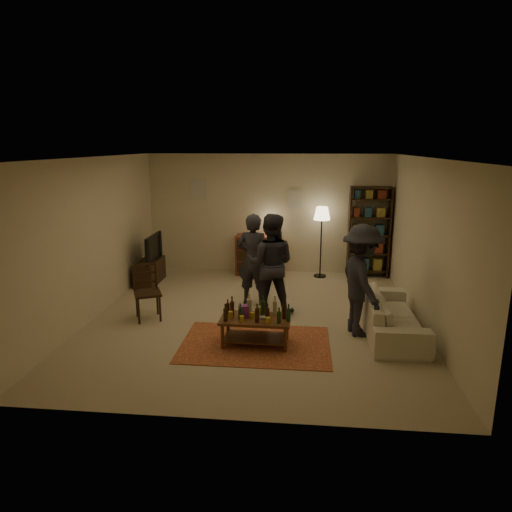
# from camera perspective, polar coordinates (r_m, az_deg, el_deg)

# --- Properties ---
(floor) EXTENTS (6.00, 6.00, 0.00)m
(floor) POSITION_cam_1_polar(r_m,az_deg,el_deg) (7.91, -0.16, -7.73)
(floor) COLOR #C6B793
(floor) RESTS_ON ground
(room_shell) EXTENTS (6.00, 6.00, 6.00)m
(room_shell) POSITION_cam_1_polar(r_m,az_deg,el_deg) (10.45, -2.04, 7.82)
(room_shell) COLOR beige
(room_shell) RESTS_ON ground
(rug) EXTENTS (2.20, 1.50, 0.01)m
(rug) POSITION_cam_1_polar(r_m,az_deg,el_deg) (6.92, -0.07, -10.94)
(rug) COLOR maroon
(rug) RESTS_ON ground
(coffee_table) EXTENTS (1.04, 0.58, 0.76)m
(coffee_table) POSITION_cam_1_polar(r_m,az_deg,el_deg) (6.78, -0.06, -8.00)
(coffee_table) COLOR brown
(coffee_table) RESTS_ON ground
(dining_chair) EXTENTS (0.57, 0.57, 0.99)m
(dining_chair) POSITION_cam_1_polar(r_m,az_deg,el_deg) (7.95, -13.48, -4.01)
(dining_chair) COLOR black
(dining_chair) RESTS_ON ground
(tv_stand) EXTENTS (0.40, 1.00, 1.06)m
(tv_stand) POSITION_cam_1_polar(r_m,az_deg,el_deg) (9.99, -13.16, -1.17)
(tv_stand) COLOR black
(tv_stand) RESTS_ON ground
(dresser) EXTENTS (1.00, 0.50, 1.36)m
(dresser) POSITION_cam_1_polar(r_m,az_deg,el_deg) (10.37, 0.33, 0.26)
(dresser) COLOR maroon
(dresser) RESTS_ON ground
(bookshelf) EXTENTS (0.90, 0.34, 2.02)m
(bookshelf) POSITION_cam_1_polar(r_m,az_deg,el_deg) (10.38, 13.91, 3.02)
(bookshelf) COLOR black
(bookshelf) RESTS_ON ground
(floor_lamp) EXTENTS (0.36, 0.36, 1.58)m
(floor_lamp) POSITION_cam_1_polar(r_m,az_deg,el_deg) (10.10, 8.23, 4.70)
(floor_lamp) COLOR black
(floor_lamp) RESTS_ON ground
(sofa) EXTENTS (0.81, 2.08, 0.61)m
(sofa) POSITION_cam_1_polar(r_m,az_deg,el_deg) (7.53, 16.53, -6.99)
(sofa) COLOR beige
(sofa) RESTS_ON ground
(person_left) EXTENTS (0.69, 0.53, 1.70)m
(person_left) POSITION_cam_1_polar(r_m,az_deg,el_deg) (8.34, -0.34, -0.45)
(person_left) COLOR #282830
(person_left) RESTS_ON ground
(person_right) EXTENTS (0.90, 0.73, 1.77)m
(person_right) POSITION_cam_1_polar(r_m,az_deg,el_deg) (7.89, 1.81, -1.03)
(person_right) COLOR #26252D
(person_right) RESTS_ON ground
(person_by_sofa) EXTENTS (0.90, 1.25, 1.74)m
(person_by_sofa) POSITION_cam_1_polar(r_m,az_deg,el_deg) (7.18, 13.06, -3.01)
(person_by_sofa) COLOR #24242B
(person_by_sofa) RESTS_ON ground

